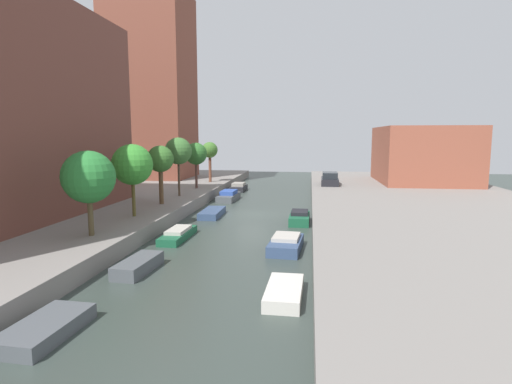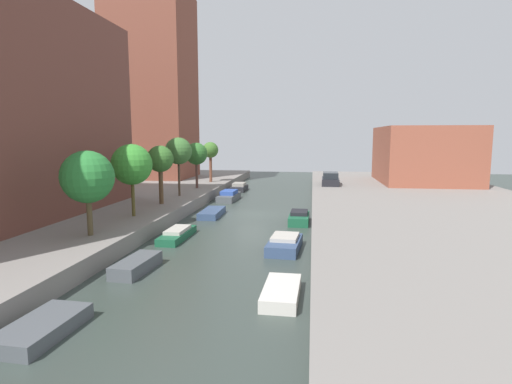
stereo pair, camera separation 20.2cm
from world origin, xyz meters
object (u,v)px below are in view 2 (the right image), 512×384
(moored_boat_left_5, at_px, (239,187))
(moored_boat_right_2, at_px, (299,218))
(moored_boat_right_0, at_px, (281,292))
(street_tree_4, at_px, (196,154))
(street_tree_5, at_px, (210,151))
(street_tree_1, at_px, (132,165))
(street_tree_2, at_px, (160,160))
(street_tree_0, at_px, (87,177))
(apartment_tower_far, at_px, (152,87))
(moored_boat_left_1, at_px, (136,265))
(moored_boat_left_4, at_px, (229,196))
(street_tree_3, at_px, (178,151))
(low_block_right, at_px, (423,155))
(moored_boat_left_3, at_px, (212,213))
(parked_car, at_px, (330,180))
(moored_boat_left_0, at_px, (42,328))
(moored_boat_left_2, at_px, (177,234))
(moored_boat_right_1, at_px, (285,244))

(moored_boat_left_5, distance_m, moored_boat_right_2, 19.17)
(moored_boat_left_5, height_order, moored_boat_right_0, moored_boat_left_5)
(street_tree_4, xyz_separation_m, street_tree_5, (0.00, 6.04, 0.13))
(street_tree_1, xyz_separation_m, street_tree_2, (-0.00, 5.27, 0.04))
(street_tree_0, xyz_separation_m, moored_boat_left_5, (3.50, 27.14, -3.81))
(apartment_tower_far, height_order, moored_boat_left_1, apartment_tower_far)
(moored_boat_left_4, bearing_deg, moored_boat_left_1, -89.74)
(street_tree_2, distance_m, moored_boat_right_2, 12.00)
(street_tree_3, distance_m, street_tree_4, 5.84)
(low_block_right, relative_size, moored_boat_right_2, 3.73)
(apartment_tower_far, bearing_deg, moored_boat_left_3, -57.91)
(moored_boat_left_3, relative_size, moored_boat_left_5, 1.13)
(parked_car, distance_m, moored_boat_right_0, 31.56)
(moored_boat_left_0, distance_m, moored_boat_left_2, 12.96)
(street_tree_1, distance_m, parked_car, 25.21)
(apartment_tower_far, relative_size, low_block_right, 1.83)
(apartment_tower_far, xyz_separation_m, moored_boat_left_3, (12.96, -20.67, -12.58))
(moored_boat_left_5, bearing_deg, street_tree_2, -102.12)
(moored_boat_left_0, bearing_deg, street_tree_2, 99.90)
(street_tree_3, bearing_deg, moored_boat_left_5, 73.36)
(street_tree_2, distance_m, street_tree_5, 16.44)
(street_tree_4, relative_size, moored_boat_left_1, 1.46)
(moored_boat_left_4, bearing_deg, parked_car, 32.00)
(moored_boat_left_2, xyz_separation_m, moored_boat_right_2, (7.47, 5.87, 0.11))
(street_tree_4, bearing_deg, moored_boat_right_2, -46.28)
(street_tree_3, distance_m, moored_boat_left_1, 19.17)
(street_tree_4, distance_m, parked_car, 15.28)
(moored_boat_right_0, bearing_deg, moored_boat_left_0, -150.97)
(moored_boat_left_1, bearing_deg, moored_boat_left_2, 91.23)
(street_tree_0, xyz_separation_m, moored_boat_left_3, (4.07, 11.33, -3.96))
(moored_boat_left_3, bearing_deg, moored_boat_left_4, 92.25)
(moored_boat_left_3, bearing_deg, street_tree_1, -125.35)
(street_tree_4, distance_m, moored_boat_left_0, 31.01)
(street_tree_3, height_order, moored_boat_left_4, street_tree_3)
(street_tree_1, relative_size, street_tree_5, 1.03)
(moored_boat_right_0, relative_size, moored_boat_right_2, 0.95)
(low_block_right, bearing_deg, moored_boat_left_5, -171.34)
(apartment_tower_far, bearing_deg, moored_boat_left_2, -66.00)
(street_tree_2, distance_m, moored_boat_left_2, 9.12)
(street_tree_5, xyz_separation_m, moored_boat_left_5, (3.50, -0.16, -4.31))
(moored_boat_left_3, height_order, moored_boat_left_4, moored_boat_left_4)
(parked_car, relative_size, moored_boat_left_5, 1.29)
(low_block_right, height_order, street_tree_1, low_block_right)
(parked_car, distance_m, moored_boat_left_5, 10.73)
(moored_boat_left_4, height_order, moored_boat_right_0, moored_boat_left_4)
(moored_boat_left_1, height_order, moored_boat_left_5, moored_boat_left_5)
(low_block_right, xyz_separation_m, street_tree_3, (-25.11, -14.99, 0.81))
(street_tree_1, bearing_deg, street_tree_2, 90.00)
(moored_boat_right_0, distance_m, moored_boat_right_1, 7.12)
(moored_boat_left_0, relative_size, moored_boat_right_2, 0.96)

